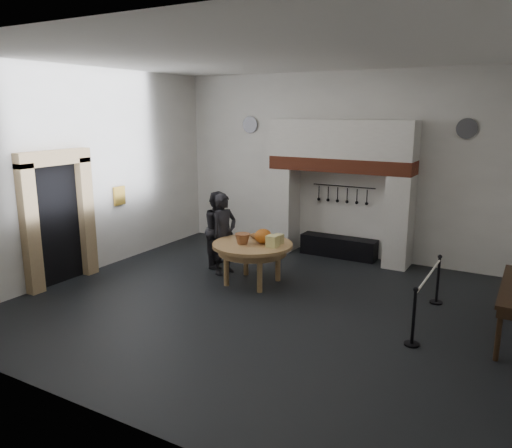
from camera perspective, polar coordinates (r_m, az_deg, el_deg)
The scene contains 29 objects.
floor at distance 9.49m, azimuth 1.33°, elevation -9.32°, with size 9.00×8.00×0.02m, color black.
ceiling at distance 8.83m, azimuth 1.49°, elevation 18.81°, with size 9.00×8.00×0.02m, color silver.
wall_back at distance 12.52m, azimuth 10.20°, elevation 6.58°, with size 9.00×0.02×4.50m, color white.
wall_front at distance 5.76m, azimuth -17.90°, elevation -1.26°, with size 9.00×0.02×4.50m, color white.
wall_left at distance 11.69m, azimuth -18.48°, elevation 5.68°, with size 0.02×8.00×4.50m, color white.
chimney_pier_left at distance 12.95m, azimuth 3.32°, elevation 1.71°, with size 0.55×0.70×2.15m, color silver.
chimney_pier_right at distance 11.96m, azimuth 16.06°, elevation 0.27°, with size 0.55×0.70×2.15m, color silver.
hearth_brick_band at distance 12.19m, azimuth 9.65°, elevation 6.71°, with size 3.50×0.72×0.32m, color #9E442B.
chimney_hood at distance 12.14m, azimuth 9.76°, elevation 9.58°, with size 3.50×0.70×0.90m, color silver.
iron_range at distance 12.64m, azimuth 9.41°, elevation -2.58°, with size 1.90×0.45×0.50m, color black.
utensil_rail at distance 12.51m, azimuth 9.99°, elevation 4.27°, with size 0.02×0.02×1.60m, color black.
door_recess at distance 11.20m, azimuth -21.79°, elevation -0.08°, with size 0.04×1.10×2.50m, color black.
door_jamb_near at distance 10.71m, azimuth -24.42°, elevation -0.61°, with size 0.22×0.30×2.60m, color tan.
door_jamb_far at distance 11.56m, azimuth -18.84°, elevation 0.79°, with size 0.22×0.30×2.60m, color tan.
door_lintel at distance 10.92m, azimuth -22.11°, elevation 7.03°, with size 0.22×1.70×0.30m, color tan.
wall_plaque at distance 12.29m, azimuth -15.34°, elevation 3.14°, with size 0.05×0.34×0.44m, color gold.
work_table at distance 10.42m, azimuth -0.41°, elevation -2.40°, with size 1.68×1.68×0.07m, color tan.
pumpkin at distance 10.36m, azimuth 0.82°, elevation -1.40°, with size 0.36×0.36×0.31m, color #C6701C.
cheese_block_big at distance 10.10m, azimuth 1.90°, elevation -1.99°, with size 0.22×0.22×0.24m, color #E4DF88.
cheese_block_small at distance 10.37m, azimuth 2.58°, elevation -1.71°, with size 0.18×0.18×0.20m, color #D1C67D.
wicker_basket at distance 10.33m, azimuth -1.55°, elevation -1.70°, with size 0.32×0.32×0.22m, color #955A36.
bread_loaf at distance 10.73m, azimuth 0.07°, elevation -1.38°, with size 0.31×0.18×0.13m, color #A5733A.
visitor_near at distance 11.08m, azimuth -3.67°, elevation -1.15°, with size 0.66×0.43×1.81m, color black.
visitor_far at distance 11.62m, azimuth -4.23°, elevation -0.57°, with size 0.86×0.67×1.77m, color black.
pewter_plate_back_left at distance 13.57m, azimuth -0.69°, elevation 11.28°, with size 0.44×0.44×0.03m, color #4C4C51.
pewter_plate_back_right at distance 11.79m, azimuth 22.96°, elevation 10.02°, with size 0.44×0.44×0.03m, color #4C4C51.
barrier_post_near at distance 8.21m, azimuth 17.57°, elevation -10.23°, with size 0.05×0.05×0.90m, color black.
barrier_post_far at distance 10.06m, azimuth 20.07°, elevation -6.10°, with size 0.05×0.05×0.90m, color black.
barrier_rope at distance 9.00m, azimuth 19.14°, elevation -5.58°, with size 0.04×0.04×2.00m, color white.
Camera 1 is at (4.17, -7.73, 3.61)m, focal length 35.00 mm.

